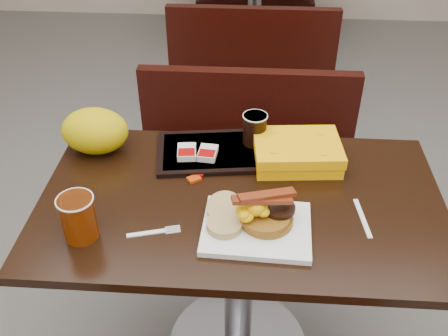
# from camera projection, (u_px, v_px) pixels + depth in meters

# --- Properties ---
(table_near) EXTENTS (1.20, 0.70, 0.75)m
(table_near) POSITION_uv_depth(u_px,v_px,m) (239.00, 282.00, 1.76)
(table_near) COLOR black
(table_near) RESTS_ON floor
(bench_near_n) EXTENTS (1.00, 0.46, 0.72)m
(bench_near_n) POSITION_uv_depth(u_px,v_px,m) (246.00, 164.00, 2.32)
(bench_near_n) COLOR black
(bench_near_n) RESTS_ON floor
(table_far) EXTENTS (1.20, 0.70, 0.75)m
(table_far) POSITION_uv_depth(u_px,v_px,m) (254.00, 11.00, 3.83)
(table_far) COLOR black
(table_far) RESTS_ON floor
(bench_far_s) EXTENTS (1.00, 0.46, 0.72)m
(bench_far_s) POSITION_uv_depth(u_px,v_px,m) (252.00, 53.00, 3.28)
(bench_far_s) COLOR black
(bench_far_s) RESTS_ON floor
(platter) EXTENTS (0.30, 0.24, 0.02)m
(platter) POSITION_uv_depth(u_px,v_px,m) (256.00, 228.00, 1.42)
(platter) COLOR white
(platter) RESTS_ON table_near
(pancake_stack) EXTENTS (0.18, 0.18, 0.03)m
(pancake_stack) POSITION_uv_depth(u_px,v_px,m) (267.00, 217.00, 1.42)
(pancake_stack) COLOR brown
(pancake_stack) RESTS_ON platter
(sausage_patty) EXTENTS (0.11, 0.11, 0.01)m
(sausage_patty) POSITION_uv_depth(u_px,v_px,m) (279.00, 208.00, 1.41)
(sausage_patty) COLOR black
(sausage_patty) RESTS_ON pancake_stack
(scrambled_eggs) EXTENTS (0.11, 0.10, 0.05)m
(scrambled_eggs) POSITION_uv_depth(u_px,v_px,m) (256.00, 209.00, 1.38)
(scrambled_eggs) COLOR #F49C04
(scrambled_eggs) RESTS_ON pancake_stack
(bacon_strips) EXTENTS (0.18, 0.11, 0.01)m
(bacon_strips) POSITION_uv_depth(u_px,v_px,m) (262.00, 199.00, 1.37)
(bacon_strips) COLOR #4E1205
(bacon_strips) RESTS_ON scrambled_eggs
(muffin_bottom) EXTENTS (0.11, 0.11, 0.02)m
(muffin_bottom) POSITION_uv_depth(u_px,v_px,m) (224.00, 225.00, 1.40)
(muffin_bottom) COLOR tan
(muffin_bottom) RESTS_ON platter
(muffin_top) EXTENTS (0.10, 0.10, 0.06)m
(muffin_top) POSITION_uv_depth(u_px,v_px,m) (225.00, 209.00, 1.43)
(muffin_top) COLOR tan
(muffin_top) RESTS_ON platter
(coffee_cup_near) EXTENTS (0.11, 0.11, 0.13)m
(coffee_cup_near) POSITION_uv_depth(u_px,v_px,m) (79.00, 218.00, 1.37)
(coffee_cup_near) COLOR #963305
(coffee_cup_near) RESTS_ON table_near
(fork) EXTENTS (0.15, 0.07, 0.00)m
(fork) POSITION_uv_depth(u_px,v_px,m) (146.00, 233.00, 1.41)
(fork) COLOR white
(fork) RESTS_ON table_near
(knife) EXTENTS (0.03, 0.16, 0.00)m
(knife) POSITION_uv_depth(u_px,v_px,m) (363.00, 218.00, 1.46)
(knife) COLOR white
(knife) RESTS_ON table_near
(condiment_syrup) EXTENTS (0.05, 0.05, 0.01)m
(condiment_syrup) POSITION_uv_depth(u_px,v_px,m) (194.00, 179.00, 1.60)
(condiment_syrup) COLOR #B23307
(condiment_syrup) RESTS_ON table_near
(condiment_ketchup) EXTENTS (0.05, 0.05, 0.01)m
(condiment_ketchup) POSITION_uv_depth(u_px,v_px,m) (198.00, 172.00, 1.62)
(condiment_ketchup) COLOR #8C0504
(condiment_ketchup) RESTS_ON table_near
(tray) EXTENTS (0.38, 0.29, 0.02)m
(tray) POSITION_uv_depth(u_px,v_px,m) (210.00, 152.00, 1.71)
(tray) COLOR black
(tray) RESTS_ON table_near
(hashbrown_sleeve_left) EXTENTS (0.07, 0.09, 0.02)m
(hashbrown_sleeve_left) POSITION_uv_depth(u_px,v_px,m) (187.00, 152.00, 1.68)
(hashbrown_sleeve_left) COLOR silver
(hashbrown_sleeve_left) RESTS_ON tray
(hashbrown_sleeve_right) EXTENTS (0.07, 0.08, 0.02)m
(hashbrown_sleeve_right) POSITION_uv_depth(u_px,v_px,m) (208.00, 153.00, 1.67)
(hashbrown_sleeve_right) COLOR silver
(hashbrown_sleeve_right) RESTS_ON tray
(coffee_cup_far) EXTENTS (0.09, 0.09, 0.11)m
(coffee_cup_far) POSITION_uv_depth(u_px,v_px,m) (255.00, 129.00, 1.71)
(coffee_cup_far) COLOR black
(coffee_cup_far) RESTS_ON tray
(clamshell) EXTENTS (0.29, 0.23, 0.07)m
(clamshell) POSITION_uv_depth(u_px,v_px,m) (297.00, 152.00, 1.66)
(clamshell) COLOR #FFAE04
(clamshell) RESTS_ON table_near
(paper_bag) EXTENTS (0.26, 0.23, 0.15)m
(paper_bag) POSITION_uv_depth(u_px,v_px,m) (95.00, 131.00, 1.69)
(paper_bag) COLOR #CDBE06
(paper_bag) RESTS_ON table_near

